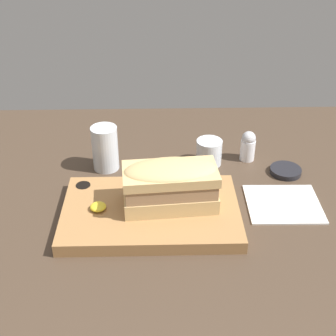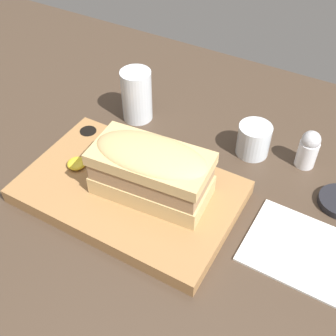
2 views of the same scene
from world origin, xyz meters
The scene contains 8 objects.
dining_table centered at (0.00, 0.00, 1.00)cm, with size 182.80×108.65×2.00cm.
serving_board centered at (1.54, 3.03, 3.32)cm, with size 35.18×22.33×2.71cm.
sandwich centered at (5.50, 3.84, 9.78)cm, with size 19.00×10.60×9.55cm.
mustard_dollop centered at (-8.73, 2.52, 5.28)cm, with size 3.21×3.21×1.28cm.
water_glass centered at (-8.95, 22.13, 6.58)cm, with size 6.02×6.02×10.56cm.
wine_glass centered at (15.27, 23.54, 4.77)cm, with size 6.05×6.05×6.07cm.
napkin centered at (29.33, 6.61, 2.20)cm, with size 15.48×13.67×0.40cm.
salt_shaker centered at (24.73, 25.19, 5.75)cm, with size 3.52×3.52×7.42cm.
Camera 2 is at (30.31, -34.70, 55.14)cm, focal length 45.00 mm.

